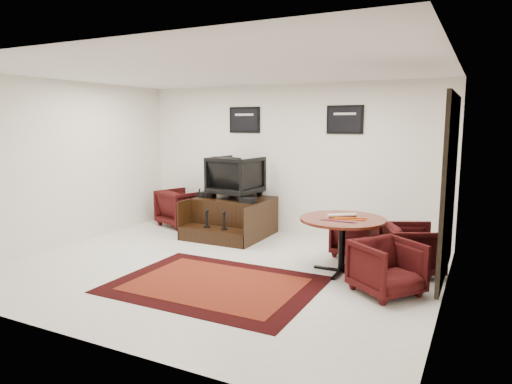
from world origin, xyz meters
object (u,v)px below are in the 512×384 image
armchair_side (182,206)px  table_chair_back (357,236)px  shine_podium (232,218)px  shine_chair (236,174)px  table_chair_window (412,247)px  meeting_table (342,225)px  table_chair_corner (387,265)px

armchair_side → table_chair_back: size_ratio=1.24×
shine_podium → table_chair_back: 2.46m
shine_podium → armchair_side: size_ratio=1.70×
shine_chair → table_chair_window: 3.55m
shine_chair → table_chair_window: (3.34, -0.94, -0.75)m
shine_chair → table_chair_window: bearing=169.8°
meeting_table → table_chair_corner: size_ratio=1.61×
armchair_side → table_chair_window: 4.79m
shine_chair → meeting_table: size_ratio=0.73×
armchair_side → table_chair_corner: (4.51, -1.98, -0.04)m
meeting_table → table_chair_window: size_ratio=1.56×
shine_podium → shine_chair: shine_chair is taller
shine_podium → shine_chair: bearing=90.0°
meeting_table → table_chair_back: bearing=90.5°
shine_podium → table_chair_window: bearing=-13.4°
shine_chair → table_chair_corner: shine_chair is taller
shine_podium → shine_chair: size_ratio=1.61×
table_chair_window → table_chair_corner: size_ratio=1.03×
armchair_side → table_chair_window: bearing=-172.8°
armchair_side → meeting_table: armchair_side is taller
armchair_side → table_chair_window: armchair_side is taller
table_chair_back → table_chair_window: (0.91, -0.48, 0.05)m
shine_podium → meeting_table: 2.74m
meeting_table → table_chair_back: meeting_table is taller
meeting_table → table_chair_back: (-0.01, 0.86, -0.35)m
meeting_table → table_chair_window: 1.02m
table_chair_back → table_chair_corner: 1.62m
table_chair_back → meeting_table: bearing=99.9°
table_chair_window → table_chair_back: bearing=36.4°
armchair_side → table_chair_window: (4.68, -1.03, -0.03)m
meeting_table → table_chair_corner: meeting_table is taller
shine_chair → shine_podium: bearing=95.6°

